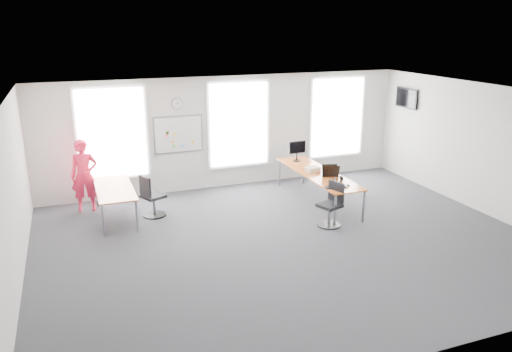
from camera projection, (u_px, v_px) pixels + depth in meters
name	position (u px, v px, depth m)	size (l,w,h in m)	color
floor	(288.00, 242.00, 10.26)	(10.00, 10.00, 0.00)	#2A2B2F
ceiling	(291.00, 96.00, 9.38)	(10.00, 10.00, 0.00)	white
wall_back	(228.00, 132.00, 13.40)	(10.00, 10.00, 0.00)	silver
wall_front	(421.00, 257.00, 6.25)	(10.00, 10.00, 0.00)	silver
wall_left	(10.00, 203.00, 8.13)	(10.00, 10.00, 0.00)	silver
wall_right	(487.00, 150.00, 11.52)	(10.00, 10.00, 0.00)	silver
window_left	(112.00, 134.00, 12.30)	(1.60, 0.06, 2.20)	white
window_mid	(239.00, 124.00, 13.41)	(1.60, 0.06, 2.20)	white
window_right	(337.00, 117.00, 14.43)	(1.60, 0.06, 2.20)	white
desk_right	(318.00, 175.00, 12.32)	(0.85, 3.18, 0.77)	#C8732D
desk_left	(115.00, 190.00, 11.31)	(0.81, 2.02, 0.74)	#C8732D
chair_right	(331.00, 207.00, 11.00)	(0.57, 0.57, 0.98)	black
chair_left	(151.00, 199.00, 11.50)	(0.59, 0.59, 0.99)	black
person	(84.00, 175.00, 11.77)	(0.63, 0.41, 1.73)	red
whiteboard	(178.00, 134.00, 12.90)	(1.20, 0.03, 0.90)	white
wall_clock	(177.00, 104.00, 12.66)	(0.30, 0.30, 0.04)	gray
tv	(407.00, 98.00, 13.94)	(0.06, 0.90, 0.55)	black
keyboard	(336.00, 187.00, 11.18)	(0.48, 0.17, 0.02)	black
mouse	(348.00, 185.00, 11.29)	(0.07, 0.12, 0.04)	black
lens_cap	(341.00, 181.00, 11.61)	(0.06, 0.06, 0.01)	black
headphones	(338.00, 179.00, 11.67)	(0.19, 0.10, 0.11)	black
laptop_sleeve	(331.00, 171.00, 11.92)	(0.38, 0.29, 0.30)	black
paper_stack	(312.00, 169.00, 12.39)	(0.33, 0.25, 0.11)	beige
monitor	(297.00, 149.00, 13.26)	(0.49, 0.20, 0.54)	black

